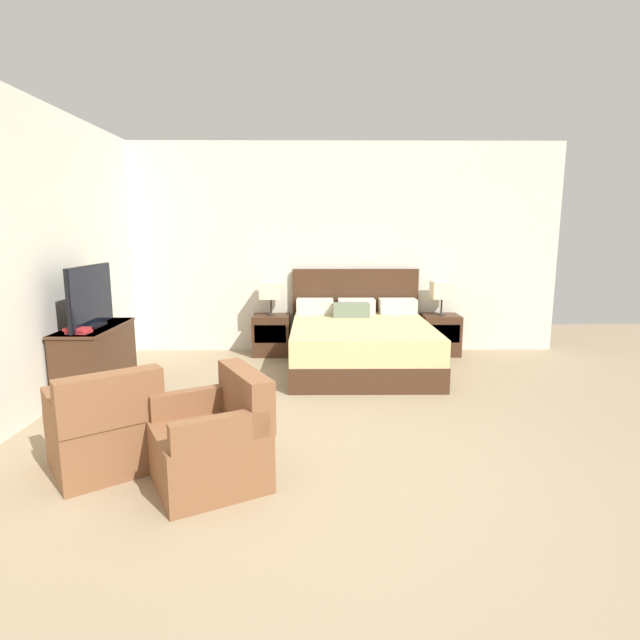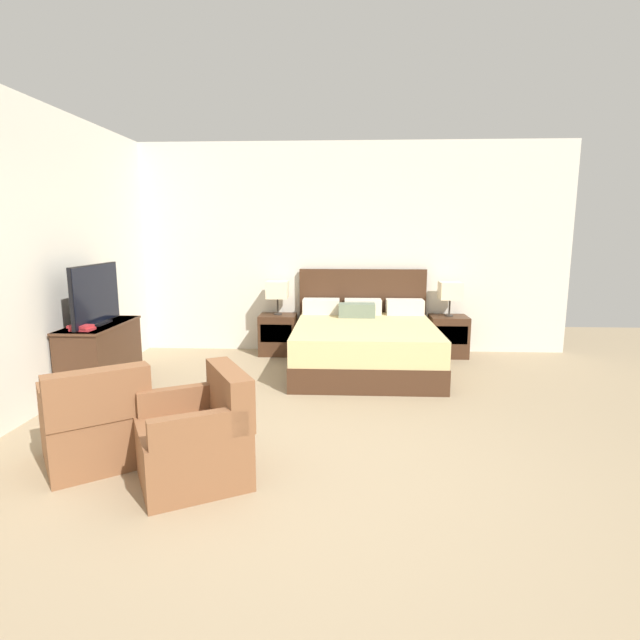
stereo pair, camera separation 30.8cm
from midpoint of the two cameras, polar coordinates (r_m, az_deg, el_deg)
ground_plane at (r=3.54m, az=2.12°, el=-18.38°), size 11.63×11.63×0.00m
wall_back at (r=7.02m, az=2.63°, el=8.12°), size 6.52×0.06×2.88m
wall_left at (r=5.48m, az=-27.12°, el=6.45°), size 0.06×5.68×2.88m
bed at (r=6.19m, az=6.51°, el=-2.69°), size 1.76×1.97×1.17m
nightstand_left at (r=6.91m, az=-3.54°, el=-1.66°), size 0.50×0.41×0.55m
nightstand_right at (r=7.04m, az=15.66°, el=-1.79°), size 0.50×0.41×0.55m
table_lamp_left at (r=6.81m, az=-3.60°, el=3.44°), size 0.29×0.29×0.46m
table_lamp_right at (r=6.95m, az=15.90°, el=3.20°), size 0.29×0.29×0.46m
dresser at (r=5.75m, az=-22.35°, el=-3.85°), size 0.47×1.06×0.73m
tv at (r=5.62m, az=-22.83°, el=2.61°), size 0.18×0.95×0.63m
book_red_cover at (r=5.35m, az=-24.03°, el=-0.97°), size 0.21×0.16×0.03m
book_blue_cover at (r=5.35m, az=-24.22°, el=-0.68°), size 0.23×0.18×0.03m
armchair_by_window at (r=4.01m, az=-22.21°, el=-11.13°), size 0.96×0.96×0.76m
armchair_companion at (r=3.56m, az=-11.29°, el=-13.29°), size 0.93×0.93×0.76m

